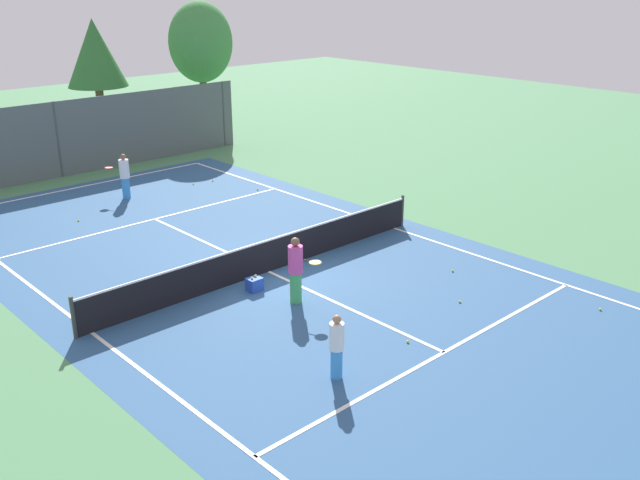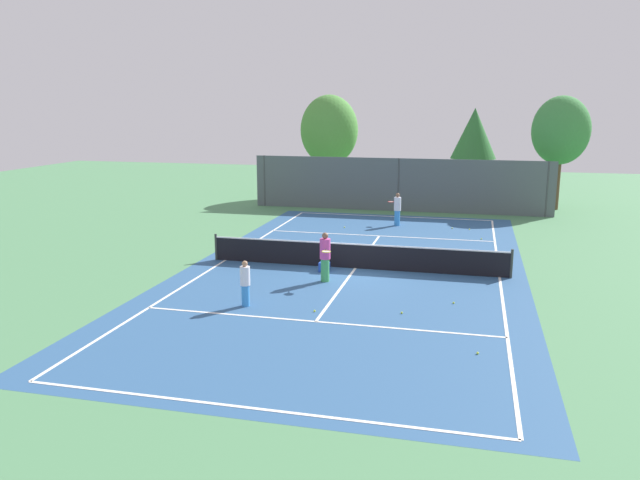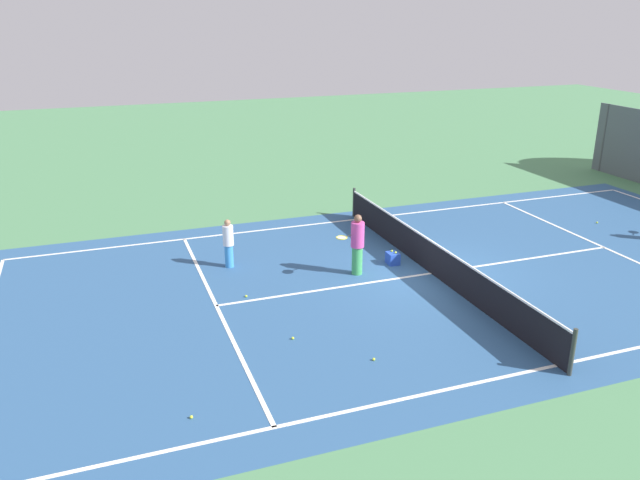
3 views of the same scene
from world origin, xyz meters
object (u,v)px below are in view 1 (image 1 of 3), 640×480
at_px(tennis_ball_2, 193,184).
at_px(tennis_ball_0, 600,309).
at_px(player_1, 296,269).
at_px(tennis_ball_7, 78,221).
at_px(tennis_ball_1, 213,181).
at_px(tennis_ball_4, 258,189).
at_px(ball_crate, 254,284).
at_px(tennis_ball_3, 408,342).
at_px(tennis_ball_5, 453,271).
at_px(player_0, 124,176).
at_px(tennis_ball_6, 460,302).
at_px(player_2, 337,346).

bearing_deg(tennis_ball_2, tennis_ball_0, -85.73).
xyz_separation_m(player_1, tennis_ball_7, (-1.34, 10.10, -0.91)).
height_order(tennis_ball_1, tennis_ball_4, same).
relative_size(ball_crate, tennis_ball_3, 6.45).
distance_m(tennis_ball_0, tennis_ball_5, 4.21).
height_order(ball_crate, tennis_ball_4, ball_crate).
height_order(player_0, tennis_ball_1, player_0).
xyz_separation_m(player_1, tennis_ball_1, (5.04, 11.10, -0.91)).
height_order(ball_crate, tennis_ball_5, ball_crate).
bearing_deg(tennis_ball_1, player_0, 175.02).
xyz_separation_m(ball_crate, tennis_ball_7, (-1.00, 8.76, -0.15)).
xyz_separation_m(ball_crate, tennis_ball_6, (3.49, -4.32, -0.15)).
xyz_separation_m(tennis_ball_1, tennis_ball_7, (-6.38, -1.00, 0.00)).
bearing_deg(player_1, ball_crate, 104.40).
bearing_deg(player_1, tennis_ball_4, 57.46).
height_order(player_0, tennis_ball_2, player_0).
xyz_separation_m(player_1, tennis_ball_3, (0.48, -3.45, -0.91)).
xyz_separation_m(tennis_ball_2, tennis_ball_4, (1.46, -2.41, 0.00)).
distance_m(player_2, tennis_ball_0, 7.65).
height_order(player_1, tennis_ball_5, player_1).
distance_m(tennis_ball_3, tennis_ball_6, 2.71).
bearing_deg(player_1, tennis_ball_6, -43.36).
distance_m(tennis_ball_1, tennis_ball_3, 15.24).
xyz_separation_m(tennis_ball_1, tennis_ball_2, (-0.87, 0.13, 0.00)).
xyz_separation_m(tennis_ball_0, tennis_ball_3, (-4.95, 2.27, 0.00)).
relative_size(player_0, tennis_ball_6, 26.54).
bearing_deg(tennis_ball_0, tennis_ball_7, 113.18).
distance_m(tennis_ball_2, tennis_ball_6, 14.24).
relative_size(player_0, ball_crate, 4.11).
bearing_deg(tennis_ball_4, ball_crate, -128.63).
bearing_deg(tennis_ball_1, tennis_ball_6, -97.64).
bearing_deg(tennis_ball_0, player_0, 103.71).
height_order(player_1, tennis_ball_2, player_1).
distance_m(player_2, tennis_ball_5, 6.79).
relative_size(tennis_ball_6, tennis_ball_7, 1.00).
bearing_deg(tennis_ball_2, tennis_ball_5, -87.71).
distance_m(player_0, tennis_ball_0, 17.68).
distance_m(player_0, tennis_ball_7, 3.04).
distance_m(tennis_ball_3, tennis_ball_5, 4.60).
height_order(player_1, tennis_ball_1, player_1).
height_order(tennis_ball_1, tennis_ball_5, same).
bearing_deg(tennis_ball_7, player_1, -82.42).
xyz_separation_m(ball_crate, tennis_ball_3, (0.83, -4.80, -0.15)).
xyz_separation_m(player_2, tennis_ball_5, (6.50, 1.82, -0.74)).
distance_m(ball_crate, tennis_ball_7, 8.81).
bearing_deg(player_1, tennis_ball_0, -46.50).
relative_size(tennis_ball_3, tennis_ball_7, 1.00).
distance_m(tennis_ball_1, tennis_ball_7, 6.46).
bearing_deg(tennis_ball_2, tennis_ball_7, -168.44).
relative_size(player_0, player_2, 1.17).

